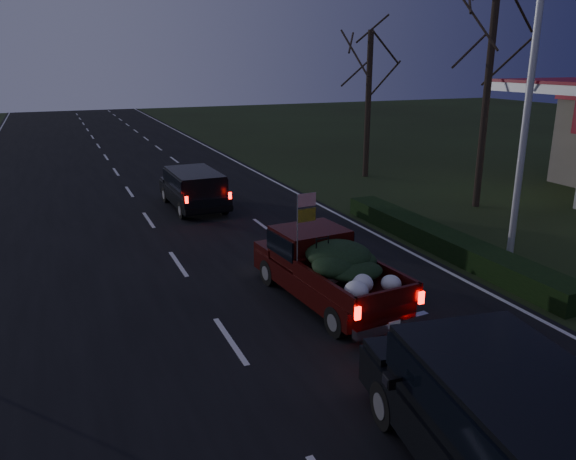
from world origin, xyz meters
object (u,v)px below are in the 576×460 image
object	(u,v)px
lead_suv	(194,186)
rear_suv	(516,426)
pickup_truck	(327,265)
light_pole	(532,66)

from	to	relation	value
lead_suv	rear_suv	size ratio (longest dim) A/B	0.80
pickup_truck	rear_suv	size ratio (longest dim) A/B	0.89
pickup_truck	rear_suv	bearing A→B (deg)	-100.69
pickup_truck	lead_suv	world-z (taller)	pickup_truck
light_pole	rear_suv	world-z (taller)	light_pole
rear_suv	pickup_truck	bearing A→B (deg)	92.84
light_pole	rear_suv	distance (m)	11.49
pickup_truck	lead_suv	bearing A→B (deg)	89.69
light_pole	lead_suv	distance (m)	12.57
light_pole	rear_suv	size ratio (longest dim) A/B	1.69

